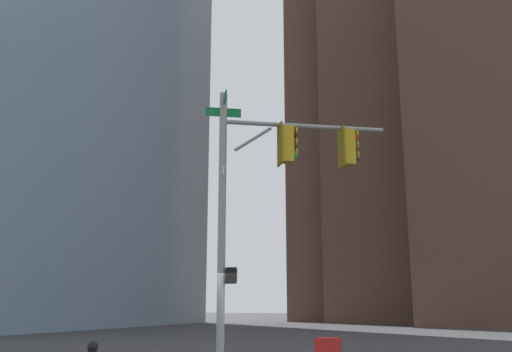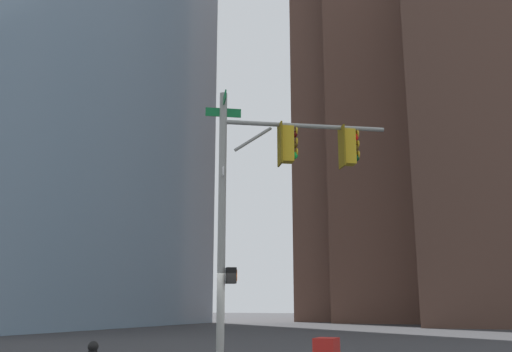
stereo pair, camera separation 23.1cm
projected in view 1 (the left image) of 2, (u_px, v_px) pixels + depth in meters
The scene contains 3 objects.
signal_pole_assembly at pixel (274, 180), 14.97m from camera, with size 4.33×2.98×7.36m.
building_brick_nearside at pixel (416, 87), 61.60m from camera, with size 18.32×14.66×50.23m, color brown.
building_brick_farside at pixel (396, 118), 67.34m from camera, with size 21.96×19.31×47.38m, color brown.
Camera 1 is at (5.62, -13.50, 1.72)m, focal length 39.19 mm.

